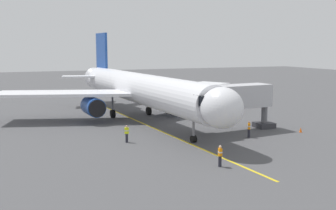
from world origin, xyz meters
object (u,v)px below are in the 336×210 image
ground_crew_wing_walker (127,134)px  baggage_cart_near_nose (203,96)px  ground_crew_marshaller (220,156)px  safety_cone_nose_right (301,130)px  airplane (139,89)px  safety_cone_nose_left (262,127)px  ground_crew_loader (249,129)px  jet_bridge (225,98)px

ground_crew_wing_walker → baggage_cart_near_nose: size_ratio=0.59×
ground_crew_marshaller → ground_crew_wing_walker: 11.31m
ground_crew_wing_walker → safety_cone_nose_right: (-19.01, 2.58, -0.61)m
airplane → ground_crew_wing_walker: bearing=67.0°
safety_cone_nose_left → safety_cone_nose_right: bearing=136.2°
ground_crew_loader → safety_cone_nose_right: ground_crew_loader is taller
safety_cone_nose_left → jet_bridge: bearing=-2.8°
ground_crew_marshaller → safety_cone_nose_left: 15.57m
airplane → safety_cone_nose_right: bearing=135.8°
ground_crew_marshaller → safety_cone_nose_right: (-14.38, -7.73, -0.61)m
baggage_cart_near_nose → ground_crew_marshaller: bearing=65.1°
safety_cone_nose_left → safety_cone_nose_right: same height
jet_bridge → ground_crew_marshaller: (6.54, 10.84, -2.88)m
jet_bridge → ground_crew_loader: 4.40m
airplane → ground_crew_marshaller: size_ratio=23.60×
ground_crew_wing_walker → jet_bridge: bearing=-177.3°
ground_crew_marshaller → ground_crew_wing_walker: same height
baggage_cart_near_nose → safety_cone_nose_left: 26.26m
jet_bridge → safety_cone_nose_left: size_ratio=20.92×
ground_crew_marshaller → baggage_cart_near_nose: bearing=-114.9°
airplane → ground_crew_wing_walker: airplane is taller
safety_cone_nose_right → ground_crew_wing_walker: bearing=-7.7°
safety_cone_nose_right → baggage_cart_near_nose: bearing=-94.9°
jet_bridge → safety_cone_nose_right: 9.13m
jet_bridge → ground_crew_marshaller: jet_bridge is taller
airplane → ground_crew_loader: airplane is taller
jet_bridge → baggage_cart_near_nose: (-10.28, -25.45, -3.11)m
airplane → safety_cone_nose_left: size_ratio=73.37×
jet_bridge → ground_crew_marshaller: bearing=58.9°
baggage_cart_near_nose → safety_cone_nose_left: (5.43, 25.68, -0.38)m
ground_crew_marshaller → ground_crew_wing_walker: bearing=-65.8°
ground_crew_marshaller → safety_cone_nose_right: bearing=-151.7°
ground_crew_loader → ground_crew_marshaller: bearing=45.1°
airplane → safety_cone_nose_left: airplane is taller
jet_bridge → safety_cone_nose_left: jet_bridge is taller
ground_crew_loader → ground_crew_wing_walker: bearing=-11.8°
airplane → ground_crew_loader: bearing=118.6°
ground_crew_marshaller → safety_cone_nose_left: (-11.39, -10.61, -0.61)m
jet_bridge → ground_crew_wing_walker: bearing=2.7°
jet_bridge → ground_crew_loader: jet_bridge is taller
ground_crew_loader → baggage_cart_near_nose: (-9.12, -28.56, -0.23)m
airplane → ground_crew_marshaller: 21.80m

